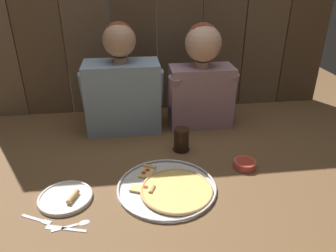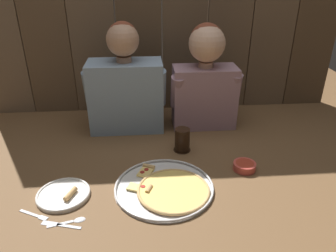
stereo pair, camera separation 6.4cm
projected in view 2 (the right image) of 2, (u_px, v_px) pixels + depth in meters
name	position (u px, v px, depth m)	size (l,w,h in m)	color
ground_plane	(173.00, 170.00, 1.49)	(3.20, 3.20, 0.00)	brown
pizza_tray	(167.00, 188.00, 1.35)	(0.42, 0.42, 0.03)	silver
dinner_plate	(64.00, 194.00, 1.31)	(0.22, 0.22, 0.03)	white
drinking_glass	(182.00, 140.00, 1.62)	(0.09, 0.09, 0.12)	black
dipping_bowl	(245.00, 166.00, 1.48)	(0.10, 0.10, 0.03)	#CC4C42
table_fork	(35.00, 215.00, 1.22)	(0.12, 0.07, 0.01)	silver
table_knife	(61.00, 225.00, 1.17)	(0.15, 0.06, 0.01)	silver
table_spoon	(73.00, 221.00, 1.19)	(0.14, 0.05, 0.01)	silver
diner_left	(125.00, 85.00, 1.77)	(0.44, 0.21, 0.60)	#849EB7
diner_right	(205.00, 78.00, 1.79)	(0.39, 0.21, 0.59)	gray
wooden_backdrop_wall	(162.00, 6.00, 1.87)	(2.19, 0.03, 1.28)	brown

